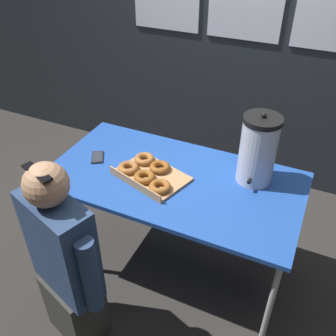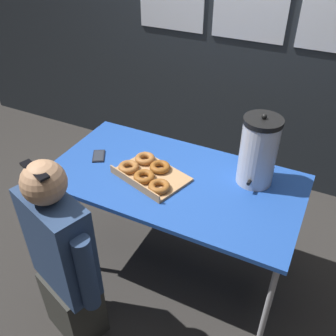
# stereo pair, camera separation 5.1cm
# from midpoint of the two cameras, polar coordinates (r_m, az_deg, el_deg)

# --- Properties ---
(ground_plane) EXTENTS (12.00, 12.00, 0.00)m
(ground_plane) POSITION_cam_midpoint_polar(r_m,az_deg,el_deg) (2.75, 0.18, -14.30)
(ground_plane) COLOR #2D2B28
(back_wall) EXTENTS (6.00, 0.11, 2.52)m
(back_wall) POSITION_cam_midpoint_polar(r_m,az_deg,el_deg) (3.14, 11.02, 19.65)
(back_wall) COLOR #23282D
(back_wall) RESTS_ON ground
(folding_table) EXTENTS (1.50, 0.79, 0.77)m
(folding_table) POSITION_cam_midpoint_polar(r_m,az_deg,el_deg) (2.24, 0.21, -2.43)
(folding_table) COLOR #1E479E
(folding_table) RESTS_ON ground
(donut_box) EXTENTS (0.48, 0.40, 0.05)m
(donut_box) POSITION_cam_midpoint_polar(r_m,az_deg,el_deg) (2.21, -3.64, -0.80)
(donut_box) COLOR tan
(donut_box) RESTS_ON folding_table
(coffee_urn) EXTENTS (0.21, 0.24, 0.44)m
(coffee_urn) POSITION_cam_midpoint_polar(r_m,az_deg,el_deg) (2.14, 12.89, 2.71)
(coffee_urn) COLOR silver
(coffee_urn) RESTS_ON folding_table
(cell_phone) EXTENTS (0.13, 0.15, 0.01)m
(cell_phone) POSITION_cam_midpoint_polar(r_m,az_deg,el_deg) (2.42, -11.29, 1.63)
(cell_phone) COLOR black
(cell_phone) RESTS_ON folding_table
(person_seated) EXTENTS (0.53, 0.32, 1.21)m
(person_seated) POSITION_cam_midpoint_polar(r_m,az_deg,el_deg) (2.08, -16.04, -13.86)
(person_seated) COLOR #33332D
(person_seated) RESTS_ON ground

